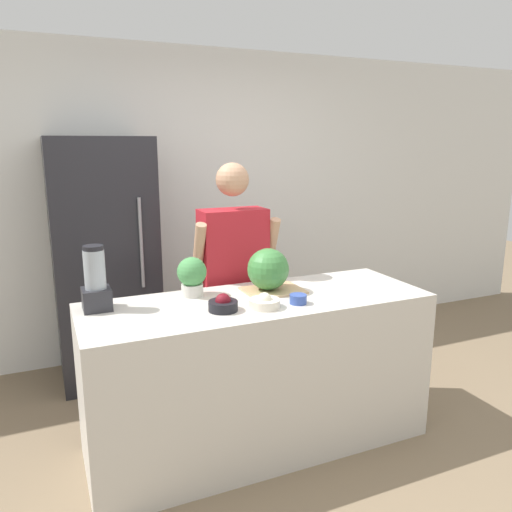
% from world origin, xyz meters
% --- Properties ---
extents(ground_plane, '(14.00, 14.00, 0.00)m').
position_xyz_m(ground_plane, '(0.00, 0.00, 0.00)').
color(ground_plane, '#7F6B51').
extents(wall_back, '(8.00, 0.06, 2.60)m').
position_xyz_m(wall_back, '(0.00, 2.04, 1.30)').
color(wall_back, white).
rests_on(wall_back, ground_plane).
extents(counter_island, '(2.03, 0.71, 0.93)m').
position_xyz_m(counter_island, '(0.00, 0.35, 0.46)').
color(counter_island, beige).
rests_on(counter_island, ground_plane).
extents(refrigerator, '(0.74, 0.65, 1.86)m').
position_xyz_m(refrigerator, '(-0.70, 1.67, 0.93)').
color(refrigerator, '#232328').
rests_on(refrigerator, ground_plane).
extents(person, '(0.59, 0.27, 1.69)m').
position_xyz_m(person, '(0.05, 0.89, 0.87)').
color(person, '#333338').
rests_on(person, ground_plane).
extents(cutting_board, '(0.35, 0.27, 0.01)m').
position_xyz_m(cutting_board, '(0.14, 0.46, 0.94)').
color(cutting_board, tan).
rests_on(cutting_board, counter_island).
extents(watermelon, '(0.25, 0.25, 0.25)m').
position_xyz_m(watermelon, '(0.11, 0.47, 1.07)').
color(watermelon, '#3D7F3D').
rests_on(watermelon, cutting_board).
extents(bowl_cherries, '(0.16, 0.16, 0.10)m').
position_xyz_m(bowl_cherries, '(-0.26, 0.24, 0.96)').
color(bowl_cherries, black).
rests_on(bowl_cherries, counter_island).
extents(bowl_cream, '(0.17, 0.17, 0.09)m').
position_xyz_m(bowl_cream, '(-0.03, 0.20, 0.96)').
color(bowl_cream, beige).
rests_on(bowl_cream, counter_island).
extents(bowl_small_blue, '(0.10, 0.10, 0.05)m').
position_xyz_m(bowl_small_blue, '(0.17, 0.19, 0.96)').
color(bowl_small_blue, '#334C9E').
rests_on(bowl_small_blue, counter_island).
extents(blender, '(0.15, 0.15, 0.36)m').
position_xyz_m(blender, '(-0.88, 0.53, 1.08)').
color(blender, '#28282D').
rests_on(blender, counter_island).
extents(potted_plant, '(0.18, 0.18, 0.23)m').
position_xyz_m(potted_plant, '(-0.33, 0.57, 1.06)').
color(potted_plant, beige).
rests_on(potted_plant, counter_island).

